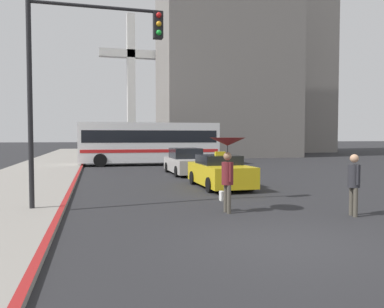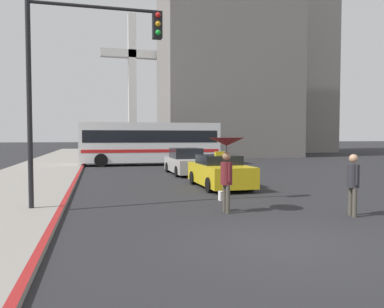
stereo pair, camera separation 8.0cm
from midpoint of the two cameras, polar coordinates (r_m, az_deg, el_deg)
The scene contains 10 objects.
ground_plane at distance 8.08m, azimuth 14.04°, elevation -13.01°, with size 300.00×300.00×0.00m, color #262628.
taxi at distance 16.06m, azimuth 4.38°, elevation -2.76°, with size 1.91×4.17×1.54m.
sedan_red at distance 21.72m, azimuth -0.75°, elevation -1.27°, with size 1.91×4.58×1.50m.
city_bus at distance 28.82m, azimuth -6.26°, elevation 1.87°, with size 10.53×3.12×3.22m.
pedestrian_with_umbrella at distance 10.63m, azimuth 5.49°, elevation 0.09°, with size 1.03×1.03×2.14m.
pedestrian_man at distance 11.09m, azimuth 23.53°, elevation -3.59°, with size 0.37×0.48×1.70m.
traffic_light at distance 11.63m, azimuth -16.18°, elevation 13.29°, with size 3.87×0.38×6.26m.
building_tower_near at distance 42.31m, azimuth 5.54°, elevation 15.30°, with size 14.32×8.18×22.90m.
building_tower_far at distance 59.40m, azimuth 13.11°, elevation 19.05°, with size 12.93×11.28×38.02m.
monument_cross at distance 44.50m, azimuth -9.04°, elevation 11.69°, with size 7.13×0.90×16.20m.
Camera 2 is at (-3.66, -6.85, 2.17)m, focal length 35.00 mm.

